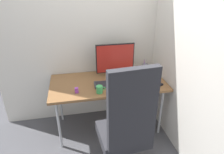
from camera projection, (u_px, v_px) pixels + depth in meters
ground_plane at (108, 125)px, 2.90m from camera, size 8.00×8.00×0.00m
wall_back at (102, 23)px, 2.62m from camera, size 2.88×0.04×2.80m
wall_side_right at (178, 30)px, 2.23m from camera, size 0.04×2.13×2.80m
desk at (108, 85)px, 2.60m from camera, size 1.47×0.72×0.72m
office_chair at (127, 126)px, 1.92m from camera, size 0.57×0.58×1.31m
monitor at (115, 60)px, 2.64m from camera, size 0.51×0.16×0.45m
keyboard at (111, 84)px, 2.49m from camera, size 0.43×0.17×0.03m
mouse at (135, 82)px, 2.54m from camera, size 0.07×0.12×0.04m
pen_holder at (145, 67)px, 2.88m from camera, size 0.08×0.08×0.18m
notebook at (153, 82)px, 2.54m from camera, size 0.20×0.25×0.02m
coffee_mug at (100, 89)px, 2.31m from camera, size 0.11×0.08×0.09m
desk_clamp_accessory at (77, 90)px, 2.32m from camera, size 0.04×0.04×0.06m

